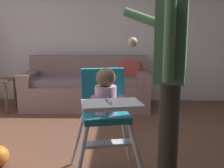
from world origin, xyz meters
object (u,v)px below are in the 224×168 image
at_px(couch, 88,88).
at_px(high_chair, 105,104).
at_px(adult_standing, 170,72).
at_px(side_table, 0,88).

distance_m(couch, high_chair, 2.37).
relative_size(couch, adult_standing, 1.29).
xyz_separation_m(high_chair, side_table, (-1.78, 1.99, -0.26)).
distance_m(couch, side_table, 1.40).
bearing_deg(high_chair, couch, 178.90).
bearing_deg(couch, adult_standing, 20.14).
height_order(couch, side_table, couch).
distance_m(high_chair, adult_standing, 0.57).
height_order(high_chair, side_table, high_chair).
xyz_separation_m(couch, adult_standing, (0.90, -2.45, 0.58)).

